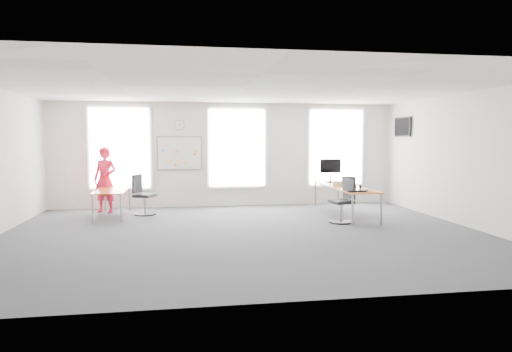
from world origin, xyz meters
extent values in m
plane|color=#2B2B30|center=(0.00, 0.00, 0.00)|extent=(10.00, 10.00, 0.00)
plane|color=white|center=(0.00, 0.00, 3.00)|extent=(10.00, 10.00, 0.00)
plane|color=silver|center=(0.00, 4.00, 1.50)|extent=(10.00, 0.00, 10.00)
plane|color=silver|center=(0.00, -4.00, 1.50)|extent=(10.00, 0.00, 10.00)
plane|color=silver|center=(5.00, 0.00, 1.50)|extent=(0.00, 10.00, 10.00)
cube|color=silver|center=(-3.00, 3.97, 1.70)|extent=(1.60, 0.06, 2.20)
cube|color=silver|center=(0.30, 3.97, 1.70)|extent=(1.60, 0.06, 2.20)
cube|color=silver|center=(3.30, 3.97, 1.70)|extent=(1.60, 0.06, 2.20)
cube|color=#B16022|center=(2.87, 1.98, 0.73)|extent=(0.81, 3.04, 0.03)
cylinder|color=gray|center=(2.53, 0.52, 0.36)|extent=(0.05, 0.05, 0.71)
cylinder|color=gray|center=(3.22, 0.52, 0.36)|extent=(0.05, 0.05, 0.71)
cylinder|color=gray|center=(2.53, 3.44, 0.36)|extent=(0.05, 0.05, 0.71)
cylinder|color=gray|center=(3.22, 3.44, 0.36)|extent=(0.05, 0.05, 0.71)
cube|color=#B16022|center=(-3.04, 2.65, 0.68)|extent=(0.76, 1.89, 0.03)
cylinder|color=gray|center=(-3.36, 1.77, 0.33)|extent=(0.05, 0.05, 0.66)
cylinder|color=gray|center=(-2.72, 1.77, 0.33)|extent=(0.05, 0.05, 0.66)
cylinder|color=gray|center=(-3.36, 3.54, 0.33)|extent=(0.05, 0.05, 0.66)
cylinder|color=gray|center=(-2.72, 3.54, 0.33)|extent=(0.05, 0.05, 0.66)
cylinder|color=black|center=(2.39, 0.88, 0.02)|extent=(0.55, 0.55, 0.03)
cylinder|color=gray|center=(2.39, 0.88, 0.25)|extent=(0.06, 0.06, 0.44)
cube|color=black|center=(2.39, 0.88, 0.50)|extent=(0.56, 0.56, 0.07)
cube|color=black|center=(2.60, 0.93, 0.79)|extent=(0.16, 0.44, 0.48)
cylinder|color=black|center=(-2.25, 2.76, 0.02)|extent=(0.56, 0.56, 0.03)
cylinder|color=gray|center=(-2.25, 2.76, 0.26)|extent=(0.06, 0.06, 0.45)
cube|color=black|center=(-2.25, 2.76, 0.50)|extent=(0.62, 0.62, 0.07)
cube|color=black|center=(-2.44, 2.85, 0.80)|extent=(0.23, 0.43, 0.48)
imported|color=red|center=(-3.31, 3.31, 0.88)|extent=(0.75, 0.62, 1.75)
cube|color=white|center=(-1.35, 3.97, 1.55)|extent=(1.20, 0.03, 0.90)
cylinder|color=gray|center=(-1.35, 3.97, 2.35)|extent=(0.30, 0.04, 0.30)
cube|color=black|center=(4.95, 3.00, 2.30)|extent=(0.06, 0.90, 0.55)
cube|color=black|center=(2.70, 0.75, 0.75)|extent=(0.47, 0.19, 0.02)
ellipsoid|color=black|center=(3.03, 0.92, 0.76)|extent=(0.08, 0.12, 0.05)
cylinder|color=black|center=(2.96, 1.12, 0.74)|extent=(0.07, 0.07, 0.01)
cylinder|color=black|center=(2.93, 1.40, 0.78)|extent=(0.04, 0.08, 0.08)
cylinder|color=black|center=(3.06, 1.40, 0.78)|extent=(0.04, 0.08, 0.08)
cylinder|color=gold|center=(2.93, 1.40, 0.78)|extent=(0.01, 0.09, 0.09)
cube|color=black|center=(2.99, 1.40, 0.83)|extent=(0.15, 0.02, 0.01)
cube|color=black|center=(2.87, 1.74, 0.88)|extent=(0.34, 0.14, 0.27)
cube|color=#DE491D|center=(2.87, 1.66, 0.87)|extent=(0.33, 0.15, 0.25)
cube|color=black|center=(2.87, 1.65, 0.88)|extent=(0.35, 0.15, 0.26)
cube|color=#F4E5C6|center=(2.79, 2.23, 0.79)|extent=(0.33, 0.27, 0.10)
cylinder|color=black|center=(2.84, 3.07, 0.75)|extent=(0.24, 0.24, 0.02)
cylinder|color=black|center=(2.84, 3.07, 0.87)|extent=(0.05, 0.05, 0.24)
cube|color=black|center=(2.84, 3.05, 1.20)|extent=(0.59, 0.09, 0.39)
cube|color=black|center=(2.84, 3.03, 1.20)|extent=(0.55, 0.05, 0.35)
camera|label=1|loc=(-1.26, -9.24, 1.98)|focal=32.00mm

